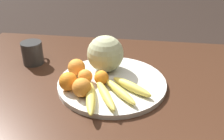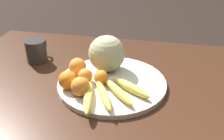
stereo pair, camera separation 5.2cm
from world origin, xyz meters
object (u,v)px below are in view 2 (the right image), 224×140
at_px(orange_back_left, 78,66).
at_px(kitchen_table, 94,107).
at_px(orange_mid_center, 101,77).
at_px(orange_front_left, 85,76).
at_px(banana_bunch, 110,92).
at_px(produce_tag, 107,80).
at_px(ceramic_mug, 37,51).
at_px(melon, 107,54).
at_px(orange_back_right, 68,80).
at_px(orange_front_right, 80,87).
at_px(fruit_bowl, 112,83).

bearing_deg(orange_back_left, kitchen_table, -37.84).
bearing_deg(orange_mid_center, orange_front_left, -178.65).
bearing_deg(banana_bunch, produce_tag, 163.59).
distance_m(produce_tag, ceramic_mug, 0.39).
bearing_deg(ceramic_mug, melon, -9.07).
bearing_deg(kitchen_table, produce_tag, 43.18).
bearing_deg(orange_front_left, orange_back_right, -133.83).
bearing_deg(banana_bunch, orange_mid_center, 179.02).
relative_size(melon, produce_tag, 2.21).
height_order(banana_bunch, ceramic_mug, ceramic_mug).
height_order(orange_front_left, produce_tag, orange_front_left).
distance_m(orange_front_right, orange_mid_center, 0.10).
xyz_separation_m(banana_bunch, orange_mid_center, (-0.05, 0.08, 0.01)).
bearing_deg(ceramic_mug, fruit_bowl, -20.28).
bearing_deg(produce_tag, orange_mid_center, -163.30).
bearing_deg(banana_bunch, kitchen_table, -163.75).
bearing_deg(ceramic_mug, produce_tag, -20.85).
xyz_separation_m(orange_mid_center, produce_tag, (0.02, 0.03, -0.03)).
relative_size(melon, orange_mid_center, 2.71).
bearing_deg(ceramic_mug, orange_front_right, -41.40).
relative_size(kitchen_table, melon, 8.66).
relative_size(kitchen_table, ceramic_mug, 9.90).
xyz_separation_m(orange_mid_center, orange_back_right, (-0.11, -0.05, 0.01)).
distance_m(orange_mid_center, orange_back_left, 0.12).
distance_m(kitchen_table, fruit_bowl, 0.13).
bearing_deg(fruit_bowl, ceramic_mug, 159.72).
bearing_deg(ceramic_mug, orange_mid_center, -25.88).
bearing_deg(melon, orange_back_right, -123.80).
xyz_separation_m(orange_front_left, ceramic_mug, (-0.28, 0.17, 0.00)).
bearing_deg(kitchen_table, orange_back_left, 142.16).
relative_size(fruit_bowl, banana_bunch, 1.67).
distance_m(kitchen_table, orange_back_right, 0.17).
relative_size(orange_front_left, produce_tag, 0.83).
relative_size(banana_bunch, orange_front_right, 3.67).
xyz_separation_m(kitchen_table, orange_back_right, (-0.09, -0.04, 0.14)).
relative_size(melon, orange_front_left, 2.66).
height_order(melon, banana_bunch, melon).
bearing_deg(orange_back_left, ceramic_mug, 153.89).
relative_size(orange_front_left, orange_back_right, 0.82).
height_order(fruit_bowl, orange_mid_center, orange_mid_center).
bearing_deg(orange_back_right, ceramic_mug, 136.10).
height_order(banana_bunch, orange_front_left, orange_front_left).
distance_m(kitchen_table, banana_bunch, 0.16).
bearing_deg(produce_tag, orange_front_right, -165.73).
bearing_deg(banana_bunch, orange_back_left, -162.58).
height_order(kitchen_table, produce_tag, produce_tag).
bearing_deg(orange_front_left, ceramic_mug, 149.07).
bearing_deg(orange_front_left, fruit_bowl, 15.36).
bearing_deg(melon, kitchen_table, -101.71).
bearing_deg(orange_front_left, produce_tag, 21.47).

